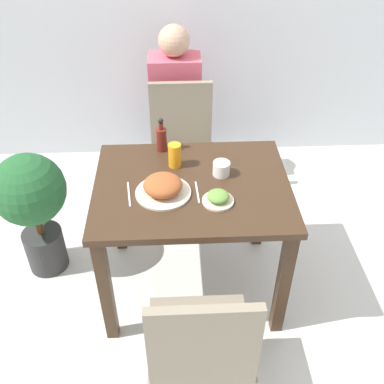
% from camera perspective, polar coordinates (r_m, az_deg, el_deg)
% --- Properties ---
extents(ground_plane, '(16.00, 16.00, 0.00)m').
position_cam_1_polar(ground_plane, '(2.71, 0.00, -11.38)').
color(ground_plane, silver).
extents(dining_table, '(0.96, 0.75, 0.73)m').
position_cam_1_polar(dining_table, '(2.27, 0.00, -1.37)').
color(dining_table, '#3D2819').
rests_on(dining_table, ground_plane).
extents(chair_near, '(0.42, 0.42, 0.88)m').
position_cam_1_polar(chair_near, '(1.86, 1.17, -19.04)').
color(chair_near, gray).
rests_on(chair_near, ground_plane).
extents(chair_far, '(0.42, 0.42, 0.88)m').
position_cam_1_polar(chair_far, '(2.92, -1.30, 5.91)').
color(chair_far, gray).
rests_on(chair_far, ground_plane).
extents(food_plate, '(0.27, 0.27, 0.09)m').
position_cam_1_polar(food_plate, '(2.12, -3.71, 0.66)').
color(food_plate, beige).
rests_on(food_plate, dining_table).
extents(side_plate, '(0.15, 0.15, 0.06)m').
position_cam_1_polar(side_plate, '(2.08, 3.33, -0.75)').
color(side_plate, beige).
rests_on(side_plate, dining_table).
extents(drink_cup, '(0.09, 0.09, 0.07)m').
position_cam_1_polar(drink_cup, '(2.25, 3.75, 3.00)').
color(drink_cup, white).
rests_on(drink_cup, dining_table).
extents(juice_glass, '(0.07, 0.07, 0.13)m').
position_cam_1_polar(juice_glass, '(2.29, -2.21, 4.68)').
color(juice_glass, orange).
rests_on(juice_glass, dining_table).
extents(sauce_bottle, '(0.06, 0.06, 0.19)m').
position_cam_1_polar(sauce_bottle, '(2.42, -3.90, 6.86)').
color(sauce_bottle, maroon).
rests_on(sauce_bottle, dining_table).
extents(fork_utensil, '(0.03, 0.19, 0.00)m').
position_cam_1_polar(fork_utensil, '(2.15, -8.01, -0.28)').
color(fork_utensil, silver).
rests_on(fork_utensil, dining_table).
extents(spoon_utensil, '(0.02, 0.16, 0.00)m').
position_cam_1_polar(spoon_utensil, '(2.14, 0.68, -0.02)').
color(spoon_utensil, silver).
rests_on(spoon_utensil, dining_table).
extents(potted_plant_left, '(0.40, 0.40, 0.78)m').
position_cam_1_polar(potted_plant_left, '(2.61, -19.63, -1.15)').
color(potted_plant_left, '#333333').
rests_on(potted_plant_left, ground_plane).
extents(person_figure, '(0.34, 0.22, 1.17)m').
position_cam_1_polar(person_figure, '(3.15, -2.09, 10.24)').
color(person_figure, '#2D3347').
rests_on(person_figure, ground_plane).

